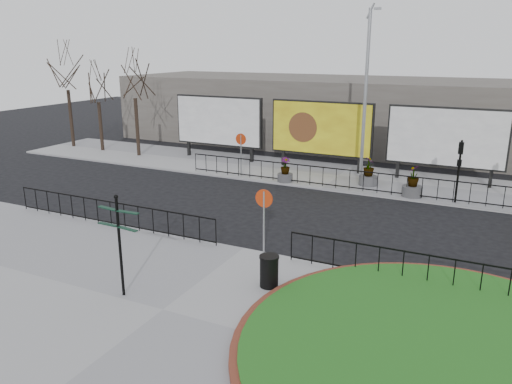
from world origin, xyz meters
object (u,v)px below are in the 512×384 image
Objects in this scene: litter_bin at (269,271)px; planter_a at (285,172)px; lamp_post at (365,95)px; billboard_mid at (321,129)px; fingerpost_sign at (119,236)px; planter_b at (368,175)px; planter_c at (413,185)px.

litter_bin is 0.75× the size of planter_a.
billboard_mid is at bearing 146.75° from lamp_post.
lamp_post is 9.11× the size of litter_bin.
planter_a is at bearing -102.32° from billboard_mid.
lamp_post reaches higher than billboard_mid.
planter_a is (-0.71, 14.19, -1.37)m from fingerpost_sign.
litter_bin is (3.68, 2.40, -1.38)m from fingerpost_sign.
billboard_mid is 4.23m from lamp_post.
litter_bin is 13.06m from planter_b.
fingerpost_sign is at bearing -90.23° from billboard_mid.
planter_c reaches higher than litter_bin.
planter_c is (2.96, -1.46, -4.13)m from lamp_post.
fingerpost_sign is at bearing -103.01° from planter_b.
litter_bin is at bearing -87.45° from lamp_post.
planter_b is at bearing -33.27° from billboard_mid.
fingerpost_sign is 3.09× the size of litter_bin.
planter_a is at bearing -163.40° from planter_b.
lamp_post is (3.01, -1.97, 2.23)m from billboard_mid.
planter_a is (-4.38, 11.79, 0.01)m from litter_bin.
planter_a is 4.47m from planter_b.
billboard_mid is 4.02× the size of planter_b.
fingerpost_sign is at bearing -87.15° from planter_a.
planter_a is at bearing 110.40° from litter_bin.
billboard_mid is 7.14m from planter_c.
lamp_post is 2.95× the size of fingerpost_sign.
litter_bin is 0.65× the size of planter_c.
planter_c is (5.97, -3.43, -1.90)m from billboard_mid.
planter_b is at bearing 90.45° from litter_bin.
billboard_mid is 0.67× the size of lamp_post.
planter_a is (-0.78, -3.57, -1.96)m from billboard_mid.
planter_a is 0.88× the size of planter_b.
planter_a is (-3.79, -1.60, -4.19)m from lamp_post.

